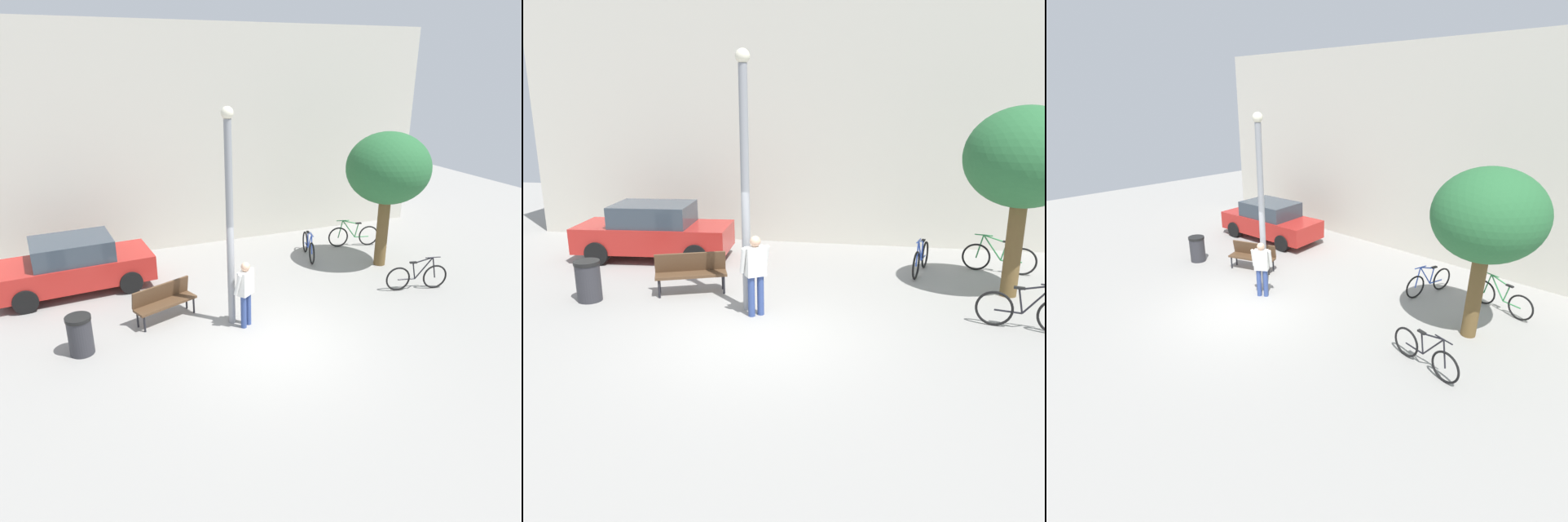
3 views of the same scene
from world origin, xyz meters
TOP-DOWN VIEW (x-y plane):
  - ground_plane at (0.00, 0.00)m, footprint 36.00×36.00m
  - building_facade at (0.00, 8.20)m, footprint 17.93×2.00m
  - lamppost at (-0.49, 1.34)m, footprint 0.28×0.28m
  - person_by_lamppost at (-0.23, 1.04)m, footprint 0.61×0.53m
  - park_bench at (-2.00, 2.15)m, footprint 1.66×1.02m
  - plaza_tree at (5.12, 3.17)m, footprint 2.51×2.51m
  - bicycle_black at (4.98, 1.19)m, footprint 1.77×0.47m
  - bicycle_green at (5.24, 4.95)m, footprint 1.77×0.47m
  - bicycle_blue at (3.27, 4.54)m, footprint 0.54×1.76m
  - parked_car_red at (-3.96, 4.71)m, footprint 4.32×2.07m
  - trash_bin at (-4.03, 1.25)m, footprint 0.56×0.56m

SIDE VIEW (x-z plane):
  - ground_plane at x=0.00m, z-range 0.00..0.00m
  - bicycle_black at x=4.98m, z-range -0.10..0.87m
  - bicycle_green at x=5.24m, z-range -0.10..0.87m
  - bicycle_blue at x=3.27m, z-range -0.10..0.87m
  - trash_bin at x=-4.03m, z-range 0.00..0.91m
  - park_bench at x=-2.00m, z-range 0.08..1.01m
  - parked_car_red at x=-3.96m, z-range 0.00..1.55m
  - person_by_lamppost at x=-0.23m, z-range 0.13..1.80m
  - lamppost at x=-0.49m, z-range 0.20..5.36m
  - plaza_tree at x=5.12m, z-range 0.97..5.12m
  - building_facade at x=0.00m, z-range 0.00..7.21m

